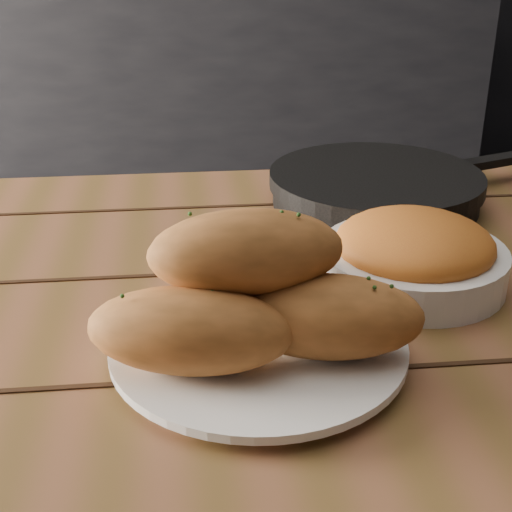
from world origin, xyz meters
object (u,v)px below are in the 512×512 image
(bread_rolls, at_px, (252,293))
(skillet, at_px, (377,187))
(bowl, at_px, (413,254))
(table, at_px, (242,400))
(plate, at_px, (258,348))

(bread_rolls, distance_m, skillet, 0.42)
(bread_rolls, relative_size, bowl, 1.47)
(table, xyz_separation_m, bowl, (0.19, 0.06, 0.13))
(skillet, xyz_separation_m, bowl, (-0.02, -0.23, 0.01))
(table, bearing_deg, bread_rolls, -87.18)
(table, height_order, bread_rolls, bread_rolls)
(plate, bearing_deg, table, 97.69)
(skillet, relative_size, bowl, 2.09)
(plate, relative_size, skillet, 0.64)
(table, distance_m, bowl, 0.24)
(plate, height_order, skillet, skillet)
(skillet, bearing_deg, table, -125.82)
(skillet, height_order, bowl, bowl)
(table, relative_size, bowl, 7.35)
(bread_rolls, xyz_separation_m, bowl, (0.18, 0.13, -0.03))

